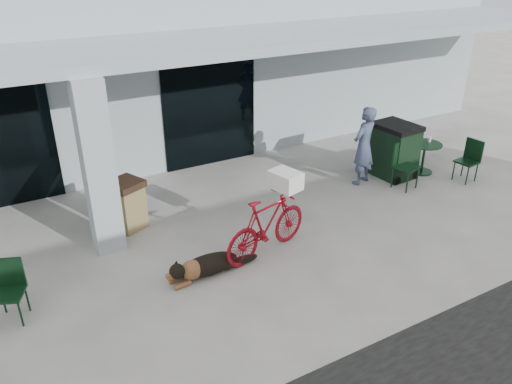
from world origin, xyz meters
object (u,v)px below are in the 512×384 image
dog (208,264)px  trash_receptacle (127,205)px  bicycle (267,225)px  wheeled_bin (394,150)px  cafe_chair_far_b (467,161)px  cafe_chair_near (8,293)px  cafe_table_far (423,158)px  person (364,146)px  cafe_chair_far_a (406,166)px

dog → trash_receptacle: bearing=102.3°
bicycle → wheeled_bin: size_ratio=1.48×
cafe_chair_far_b → trash_receptacle: bearing=-109.4°
bicycle → cafe_chair_near: bicycle is taller
trash_receptacle → wheeled_bin: size_ratio=0.78×
cafe_table_far → cafe_chair_far_b: (0.50, -0.84, 0.12)m
dog → wheeled_bin: 5.73m
cafe_chair_far_b → trash_receptacle: trash_receptacle is taller
dog → cafe_chair_near: (-2.98, 0.37, 0.27)m
dog → trash_receptacle: (-0.70, 2.17, 0.29)m
bicycle → wheeled_bin: bearing=-86.4°
bicycle → person: size_ratio=1.04×
cafe_chair_far_a → cafe_chair_far_b: cafe_chair_far_a is taller
cafe_chair_near → wheeled_bin: wheeled_bin is taller
cafe_chair_near → trash_receptacle: trash_receptacle is taller
cafe_chair_far_b → cafe_chair_far_a: bearing=-111.5°
dog → cafe_chair_far_a: size_ratio=1.15×
cafe_chair_far_b → person: bearing=-123.2°
cafe_chair_near → cafe_chair_far_a: (8.24, 0.50, 0.06)m
wheeled_bin → person: bearing=174.1°
bicycle → cafe_table_far: 5.25m
cafe_chair_far_a → trash_receptacle: bearing=155.6°
person → cafe_chair_far_a: bearing=116.1°
cafe_chair_near → wheeled_bin: (8.48, 1.16, 0.17)m
bicycle → cafe_chair_far_b: bearing=-101.0°
bicycle → trash_receptacle: bearing=26.7°
cafe_chair_far_a → cafe_chair_far_b: (1.51, -0.40, -0.04)m
dog → person: size_ratio=0.67×
cafe_chair_far_a → person: bearing=122.2°
dog → cafe_chair_far_a: bearing=3.9°
bicycle → dog: bicycle is taller
cafe_chair_near → trash_receptacle: (2.28, 1.80, 0.03)m
person → bicycle: bearing=5.5°
bicycle → dog: (-1.17, -0.08, -0.36)m
cafe_chair_near → cafe_table_far: size_ratio=1.19×
cafe_chair_far_a → trash_receptacle: (-5.97, 1.30, -0.04)m
cafe_chair_near → cafe_table_far: 9.30m
cafe_chair_far_b → wheeled_bin: 1.67m
cafe_chair_near → person: size_ratio=0.52×
bicycle → trash_receptacle: size_ratio=1.90×
cafe_table_far → trash_receptacle: size_ratio=0.79×
dog → cafe_chair_far_b: cafe_chair_far_b is taller
dog → cafe_chair_far_b: (6.78, 0.47, 0.29)m
dog → cafe_table_far: (6.28, 1.31, 0.17)m
cafe_chair_far_a → cafe_chair_far_b: 1.56m
person → wheeled_bin: bearing=159.5°
cafe_chair_far_b → wheeled_bin: (-1.27, 1.06, 0.15)m
person → wheeled_bin: size_ratio=1.42×
cafe_table_far → cafe_chair_far_b: 0.98m
cafe_chair_far_a → dog: bearing=177.3°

